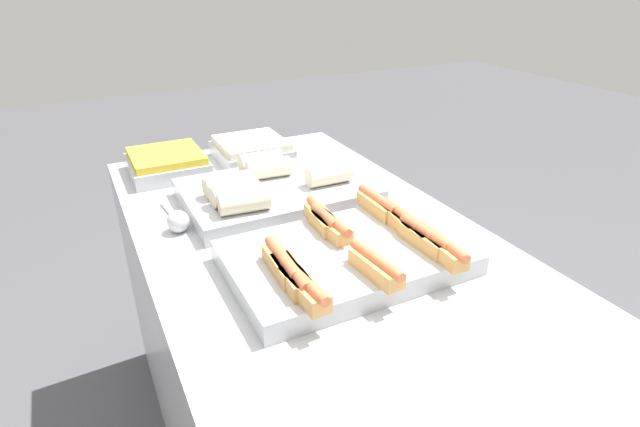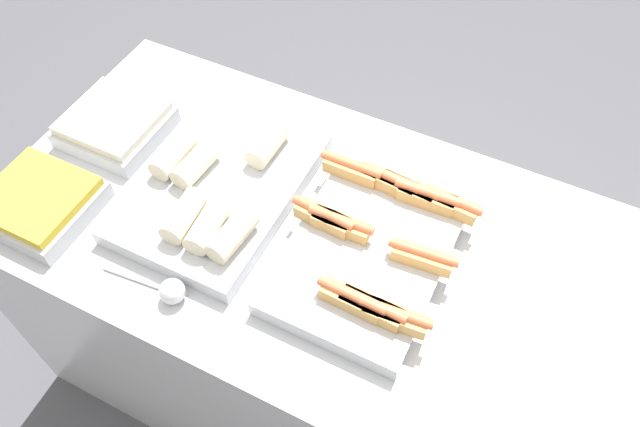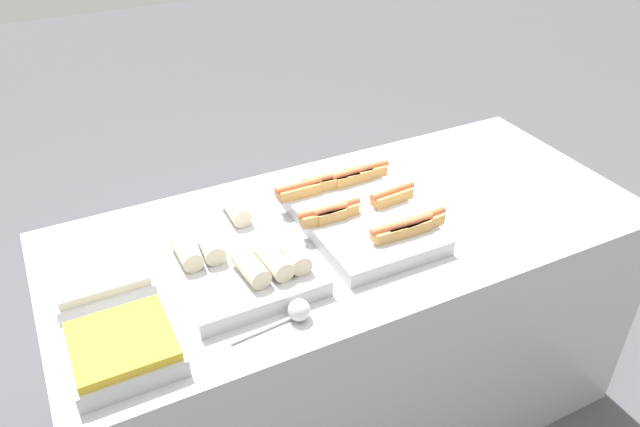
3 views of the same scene
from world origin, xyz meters
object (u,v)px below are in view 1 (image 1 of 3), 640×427
Objects in this scene: tray_hotdogs at (350,253)px; tray_side_back at (252,150)px; serving_spoon_near at (178,221)px; tray_wraps at (274,190)px; tray_side_front at (167,163)px.

tray_hotdogs is 2.13× the size of tray_side_back.
tray_hotdogs is at bearing 41.12° from serving_spoon_near.
tray_wraps reaches higher than tray_hotdogs.
tray_wraps is (-0.42, -0.02, -0.00)m from tray_hotdogs.
tray_wraps reaches higher than tray_side_back.
tray_side_back is at bearing 176.82° from tray_hotdogs.
serving_spoon_near is at bearing -138.88° from tray_hotdogs.
tray_side_front is 0.43m from serving_spoon_near.
tray_side_back is at bearing 139.84° from serving_spoon_near.
tray_hotdogs reaches higher than tray_side_front.
tray_hotdogs is 2.42× the size of serving_spoon_near.
tray_side_front and tray_side_back have the same top height.
tray_side_back reaches higher than serving_spoon_near.
tray_side_front is at bearing -162.01° from tray_hotdogs.
serving_spoon_near is (-0.36, -0.32, -0.01)m from tray_hotdogs.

